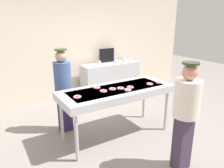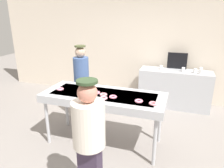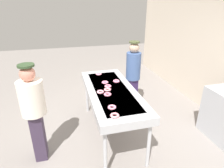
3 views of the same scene
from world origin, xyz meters
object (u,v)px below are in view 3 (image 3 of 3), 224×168
(strawberry_donut_3, at_px, (108,94))
(strawberry_donut_8, at_px, (107,90))
(fryer_conveyor, at_px, (111,93))
(strawberry_donut_1, at_px, (112,107))
(strawberry_donut_6, at_px, (115,115))
(strawberry_donut_4, at_px, (116,81))
(worker_baker, at_px, (133,74))
(strawberry_donut_7, at_px, (100,92))
(customer_waiting, at_px, (34,108))
(strawberry_donut_0, at_px, (99,74))
(strawberry_donut_5, at_px, (108,86))
(strawberry_donut_2, at_px, (105,82))

(strawberry_donut_3, relative_size, strawberry_donut_8, 1.00)
(fryer_conveyor, xyz_separation_m, strawberry_donut_1, (0.64, -0.16, 0.09))
(fryer_conveyor, distance_m, strawberry_donut_6, 0.88)
(fryer_conveyor, relative_size, strawberry_donut_8, 16.49)
(strawberry_donut_3, distance_m, strawberry_donut_4, 0.60)
(strawberry_donut_1, relative_size, worker_baker, 0.08)
(strawberry_donut_7, distance_m, strawberry_donut_8, 0.15)
(strawberry_donut_6, bearing_deg, customer_waiting, -116.46)
(strawberry_donut_7, bearing_deg, worker_baker, 132.68)
(fryer_conveyor, bearing_deg, strawberry_donut_0, -174.65)
(fryer_conveyor, xyz_separation_m, strawberry_donut_4, (-0.31, 0.18, 0.09))
(strawberry_donut_5, relative_size, customer_waiting, 0.08)
(strawberry_donut_6, xyz_separation_m, strawberry_donut_7, (-0.77, -0.04, 0.00))
(fryer_conveyor, distance_m, strawberry_donut_5, 0.15)
(strawberry_donut_2, height_order, strawberry_donut_7, same)
(worker_baker, height_order, customer_waiting, worker_baker)
(worker_baker, bearing_deg, strawberry_donut_5, 131.38)
(strawberry_donut_1, height_order, worker_baker, worker_baker)
(strawberry_donut_2, height_order, strawberry_donut_8, same)
(strawberry_donut_2, height_order, customer_waiting, customer_waiting)
(strawberry_donut_0, bearing_deg, strawberry_donut_3, -2.61)
(worker_baker, distance_m, customer_waiting, 2.23)
(strawberry_donut_1, bearing_deg, strawberry_donut_5, 170.92)
(strawberry_donut_5, height_order, customer_waiting, customer_waiting)
(strawberry_donut_1, bearing_deg, strawberry_donut_3, 175.19)
(fryer_conveyor, bearing_deg, strawberry_donut_5, -162.45)
(strawberry_donut_3, xyz_separation_m, strawberry_donut_7, (-0.12, -0.10, 0.00))
(strawberry_donut_5, bearing_deg, strawberry_donut_8, -16.58)
(strawberry_donut_6, height_order, customer_waiting, customer_waiting)
(strawberry_donut_3, distance_m, strawberry_donut_8, 0.19)
(strawberry_donut_0, relative_size, customer_waiting, 0.08)
(strawberry_donut_4, xyz_separation_m, strawberry_donut_6, (1.17, -0.36, 0.00))
(strawberry_donut_5, bearing_deg, strawberry_donut_3, -14.58)
(fryer_conveyor, height_order, strawberry_donut_3, strawberry_donut_3)
(strawberry_donut_3, height_order, strawberry_donut_8, same)
(strawberry_donut_5, distance_m, customer_waiting, 1.31)
(strawberry_donut_3, relative_size, worker_baker, 0.08)
(strawberry_donut_0, bearing_deg, strawberry_donut_1, -3.27)
(strawberry_donut_6, bearing_deg, strawberry_donut_2, 173.72)
(strawberry_donut_6, xyz_separation_m, worker_baker, (-1.61, 0.87, -0.06))
(strawberry_donut_3, xyz_separation_m, customer_waiting, (0.10, -1.15, -0.04))
(strawberry_donut_2, xyz_separation_m, strawberry_donut_3, (0.51, -0.07, 0.00))
(strawberry_donut_5, xyz_separation_m, strawberry_donut_6, (0.97, -0.14, 0.00))
(fryer_conveyor, distance_m, strawberry_donut_7, 0.25)
(strawberry_donut_5, relative_size, strawberry_donut_7, 1.00)
(strawberry_donut_6, distance_m, strawberry_donut_8, 0.84)
(strawberry_donut_4, relative_size, strawberry_donut_5, 1.00)
(strawberry_donut_4, bearing_deg, strawberry_donut_5, -47.71)
(fryer_conveyor, height_order, strawberry_donut_4, strawberry_donut_4)
(strawberry_donut_5, bearing_deg, worker_baker, 131.29)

